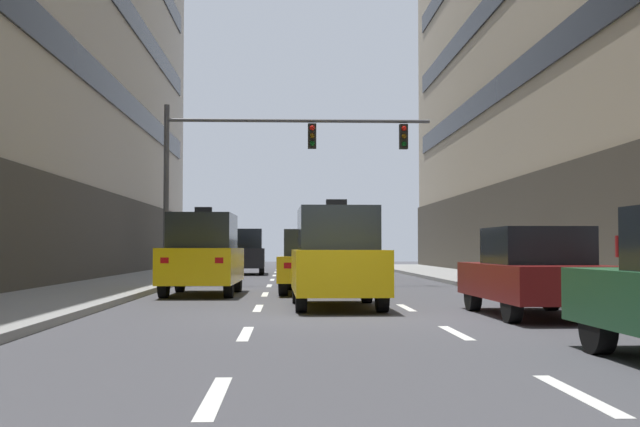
% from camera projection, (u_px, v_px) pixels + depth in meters
% --- Properties ---
extents(ground_plane, '(120.00, 120.00, 0.00)m').
position_uv_depth(ground_plane, '(338.00, 316.00, 14.82)').
color(ground_plane, '#424247').
extents(lane_stripe_l1_s2, '(0.16, 2.00, 0.01)m').
position_uv_depth(lane_stripe_l1_s2, '(215.00, 397.00, 6.77)').
color(lane_stripe_l1_s2, silver).
rests_on(lane_stripe_l1_s2, ground).
extents(lane_stripe_l1_s3, '(0.16, 2.00, 0.01)m').
position_uv_depth(lane_stripe_l1_s3, '(246.00, 334.00, 11.77)').
color(lane_stripe_l1_s3, silver).
rests_on(lane_stripe_l1_s3, ground).
extents(lane_stripe_l1_s4, '(0.16, 2.00, 0.01)m').
position_uv_depth(lane_stripe_l1_s4, '(258.00, 308.00, 16.76)').
color(lane_stripe_l1_s4, silver).
rests_on(lane_stripe_l1_s4, ground).
extents(lane_stripe_l1_s5, '(0.16, 2.00, 0.01)m').
position_uv_depth(lane_stripe_l1_s5, '(265.00, 294.00, 21.75)').
color(lane_stripe_l1_s5, silver).
rests_on(lane_stripe_l1_s5, ground).
extents(lane_stripe_l1_s6, '(0.16, 2.00, 0.01)m').
position_uv_depth(lane_stripe_l1_s6, '(269.00, 286.00, 26.74)').
color(lane_stripe_l1_s6, silver).
rests_on(lane_stripe_l1_s6, ground).
extents(lane_stripe_l1_s7, '(0.16, 2.00, 0.01)m').
position_uv_depth(lane_stripe_l1_s7, '(272.00, 280.00, 31.73)').
color(lane_stripe_l1_s7, silver).
rests_on(lane_stripe_l1_s7, ground).
extents(lane_stripe_l1_s8, '(0.16, 2.00, 0.01)m').
position_uv_depth(lane_stripe_l1_s8, '(274.00, 275.00, 36.72)').
color(lane_stripe_l1_s8, silver).
rests_on(lane_stripe_l1_s8, ground).
extents(lane_stripe_l1_s9, '(0.16, 2.00, 0.01)m').
position_uv_depth(lane_stripe_l1_s9, '(276.00, 272.00, 41.72)').
color(lane_stripe_l1_s9, silver).
rests_on(lane_stripe_l1_s9, ground).
extents(lane_stripe_l1_s10, '(0.16, 2.00, 0.01)m').
position_uv_depth(lane_stripe_l1_s10, '(277.00, 270.00, 46.71)').
color(lane_stripe_l1_s10, silver).
rests_on(lane_stripe_l1_s10, ground).
extents(lane_stripe_l2_s2, '(0.16, 2.00, 0.01)m').
position_uv_depth(lane_stripe_l2_s2, '(577.00, 394.00, 6.89)').
color(lane_stripe_l2_s2, silver).
rests_on(lane_stripe_l2_s2, ground).
extents(lane_stripe_l2_s3, '(0.16, 2.00, 0.01)m').
position_uv_depth(lane_stripe_l2_s3, '(456.00, 333.00, 11.89)').
color(lane_stripe_l2_s3, silver).
rests_on(lane_stripe_l2_s3, ground).
extents(lane_stripe_l2_s4, '(0.16, 2.00, 0.01)m').
position_uv_depth(lane_stripe_l2_s4, '(406.00, 308.00, 16.88)').
color(lane_stripe_l2_s4, silver).
rests_on(lane_stripe_l2_s4, ground).
extents(lane_stripe_l2_s5, '(0.16, 2.00, 0.01)m').
position_uv_depth(lane_stripe_l2_s5, '(379.00, 294.00, 21.87)').
color(lane_stripe_l2_s5, silver).
rests_on(lane_stripe_l2_s5, ground).
extents(lane_stripe_l2_s6, '(0.16, 2.00, 0.01)m').
position_uv_depth(lane_stripe_l2_s6, '(362.00, 286.00, 26.86)').
color(lane_stripe_l2_s6, silver).
rests_on(lane_stripe_l2_s6, ground).
extents(lane_stripe_l2_s7, '(0.16, 2.00, 0.01)m').
position_uv_depth(lane_stripe_l2_s7, '(350.00, 280.00, 31.85)').
color(lane_stripe_l2_s7, silver).
rests_on(lane_stripe_l2_s7, ground).
extents(lane_stripe_l2_s8, '(0.16, 2.00, 0.01)m').
position_uv_depth(lane_stripe_l2_s8, '(342.00, 275.00, 36.84)').
color(lane_stripe_l2_s8, silver).
rests_on(lane_stripe_l2_s8, ground).
extents(lane_stripe_l2_s9, '(0.16, 2.00, 0.01)m').
position_uv_depth(lane_stripe_l2_s9, '(336.00, 272.00, 41.84)').
color(lane_stripe_l2_s9, silver).
rests_on(lane_stripe_l2_s9, ground).
extents(lane_stripe_l2_s10, '(0.16, 2.00, 0.01)m').
position_uv_depth(lane_stripe_l2_s10, '(330.00, 270.00, 46.83)').
color(lane_stripe_l2_s10, silver).
rests_on(lane_stripe_l2_s10, ground).
extents(car_driving_0, '(1.93, 4.43, 2.12)m').
position_uv_depth(car_driving_0, '(245.00, 252.00, 38.43)').
color(car_driving_0, black).
rests_on(car_driving_0, ground).
extents(taxi_driving_1, '(2.16, 4.72, 1.93)m').
position_uv_depth(taxi_driving_1, '(317.00, 262.00, 22.52)').
color(taxi_driving_1, black).
rests_on(taxi_driving_1, ground).
extents(taxi_driving_2, '(2.03, 4.46, 1.82)m').
position_uv_depth(taxi_driving_2, '(310.00, 257.00, 39.72)').
color(taxi_driving_2, black).
rests_on(taxi_driving_2, ground).
extents(taxi_driving_3, '(1.93, 4.46, 2.32)m').
position_uv_depth(taxi_driving_3, '(203.00, 254.00, 21.61)').
color(taxi_driving_3, black).
rests_on(taxi_driving_3, ground).
extents(taxi_driving_4, '(1.87, 4.32, 2.25)m').
position_uv_depth(taxi_driving_4, '(336.00, 258.00, 17.03)').
color(taxi_driving_4, black).
rests_on(taxi_driving_4, ground).
extents(car_parked_1, '(1.87, 4.33, 1.61)m').
position_uv_depth(car_parked_1, '(534.00, 273.00, 14.77)').
color(car_parked_1, black).
rests_on(car_parked_1, ground).
extents(traffic_signal_0, '(8.95, 0.35, 5.90)m').
position_uv_depth(traffic_signal_0, '(263.00, 155.00, 27.37)').
color(traffic_signal_0, '#4C4C51').
rests_on(traffic_signal_0, sidewalk_left).
extents(pedestrian_0, '(0.48, 0.33, 1.61)m').
position_uv_depth(pedestrian_0, '(627.00, 255.00, 19.52)').
color(pedestrian_0, black).
rests_on(pedestrian_0, sidewalk_right).
extents(pedestrian_1, '(0.47, 0.35, 1.72)m').
position_uv_depth(pedestrian_1, '(529.00, 251.00, 27.78)').
color(pedestrian_1, brown).
rests_on(pedestrian_1, sidewalk_right).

